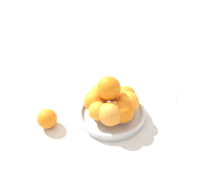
{
  "coord_description": "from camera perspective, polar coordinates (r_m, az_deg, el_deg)",
  "views": [
    {
      "loc": [
        0.44,
        0.4,
        0.59
      ],
      "look_at": [
        0.0,
        0.0,
        0.1
      ],
      "focal_mm": 35.0,
      "sensor_mm": 36.0,
      "label": 1
    }
  ],
  "objects": [
    {
      "name": "ground_plane",
      "position": [
        0.84,
        0.0,
        -5.56
      ],
      "size": [
        4.0,
        4.0,
        0.0
      ],
      "primitive_type": "plane",
      "color": "beige"
    },
    {
      "name": "fruit_bowl",
      "position": [
        0.83,
        0.0,
        -4.76
      ],
      "size": [
        0.25,
        0.25,
        0.03
      ],
      "color": "silver",
      "rests_on": "ground_plane"
    },
    {
      "name": "orange_pile",
      "position": [
        0.78,
        0.02,
        -1.6
      ],
      "size": [
        0.2,
        0.2,
        0.15
      ],
      "color": "orange",
      "rests_on": "fruit_bowl"
    },
    {
      "name": "stray_orange",
      "position": [
        0.81,
        -16.58,
        -5.92
      ],
      "size": [
        0.07,
        0.07,
        0.07
      ],
      "primitive_type": "sphere",
      "color": "orange",
      "rests_on": "ground_plane"
    },
    {
      "name": "napkin_folded",
      "position": [
        0.97,
        13.68,
        0.81
      ],
      "size": [
        0.14,
        0.14,
        0.01
      ],
      "primitive_type": "cube",
      "rotation": [
        0.0,
        0.0,
        0.33
      ],
      "color": "white",
      "rests_on": "ground_plane"
    }
  ]
}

